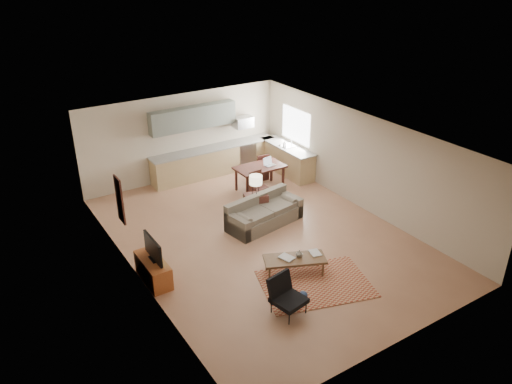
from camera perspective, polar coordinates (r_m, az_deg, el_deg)
room at (r=12.04m, az=0.77°, el=0.33°), size 9.00×9.00×9.00m
kitchen_counter_back at (r=16.12m, az=-4.76°, el=3.61°), size 4.26×0.64×0.92m
kitchen_counter_right at (r=16.19m, az=3.59°, el=3.75°), size 0.64×2.26×0.92m
kitchen_range at (r=16.63m, az=-1.41°, el=4.36°), size 0.62×0.62×0.90m
kitchen_microwave at (r=16.27m, az=-1.49°, el=7.99°), size 0.62×0.40×0.35m
upper_cabinets at (r=15.50m, az=-7.20°, el=8.42°), size 2.80×0.34×0.70m
window_right at (r=15.99m, az=4.57°, el=7.59°), size 0.02×1.40×1.05m
wall_art_left at (r=11.49m, az=-15.28°, el=-0.87°), size 0.06×0.42×1.10m
triptych at (r=15.52m, az=-8.72°, el=7.58°), size 1.70×0.04×0.50m
rug at (r=11.11m, az=6.82°, el=-10.38°), size 2.68×2.21×0.02m
sofa at (r=13.07m, az=1.00°, el=-2.27°), size 2.30×1.29×0.75m
coffee_table at (r=11.27m, az=4.43°, el=-8.41°), size 1.48×1.06×0.42m
book_a at (r=11.06m, az=3.13°, el=-7.76°), size 0.42×0.46×0.03m
book_b at (r=11.33m, az=6.24°, el=-7.02°), size 0.38×0.42×0.02m
vase at (r=11.18m, az=4.96°, el=-7.00°), size 0.20×0.20×0.16m
armchair at (r=10.06m, az=3.80°, el=-11.88°), size 0.80×0.80×0.78m
tv_credenza at (r=11.23m, az=-11.66°, el=-8.73°), size 0.44×1.15×0.53m
tv at (r=10.96m, az=-11.69°, el=-6.38°), size 0.09×0.88×0.53m
console_table at (r=13.41m, az=-0.03°, el=-1.62°), size 0.68×0.54×0.70m
table_lamp at (r=13.13m, az=-0.03°, el=0.83°), size 0.38×0.38×0.56m
dining_table at (r=15.03m, az=0.43°, el=1.64°), size 1.48×0.85×0.75m
dining_chair_near at (r=14.30m, az=0.35°, el=0.60°), size 0.45×0.46×0.88m
dining_chair_far at (r=15.72m, az=0.51°, el=3.00°), size 0.45×0.47×0.87m
laptop at (r=14.91m, az=1.60°, el=3.48°), size 0.35×0.28×0.24m
soap_bottle at (r=15.96m, az=3.28°, el=5.56°), size 0.11×0.11×0.19m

